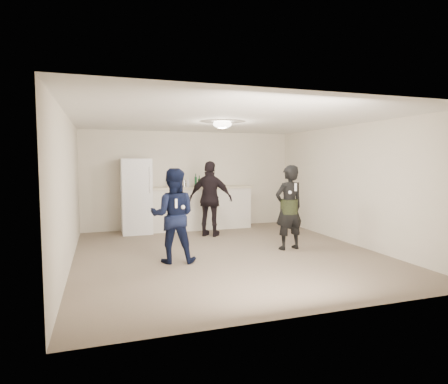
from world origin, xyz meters
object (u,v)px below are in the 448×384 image
object	(u,v)px
counter	(200,209)
man	(173,216)
shaker	(184,184)
spectator	(211,199)
fridge	(136,196)
woman	(289,207)

from	to	relation	value
counter	man	size ratio (longest dim) A/B	1.60
shaker	man	xyz separation A→B (m)	(-0.83, -2.92, -0.36)
counter	spectator	distance (m)	1.06
fridge	shaker	xyz separation A→B (m)	(1.19, 0.04, 0.28)
counter	woman	distance (m)	2.96
counter	spectator	bearing A→B (deg)	-90.27
shaker	woman	xyz separation A→B (m)	(1.51, -2.69, -0.34)
shaker	spectator	distance (m)	1.09
spectator	fridge	bearing A→B (deg)	3.37
counter	shaker	distance (m)	0.77
fridge	woman	bearing A→B (deg)	-44.56
woman	fridge	bearing A→B (deg)	-51.49
shaker	woman	bearing A→B (deg)	-60.79
counter	shaker	size ratio (longest dim) A/B	15.29
shaker	man	size ratio (longest dim) A/B	0.10
man	woman	distance (m)	2.35
fridge	counter	bearing A→B (deg)	2.50
counter	shaker	world-z (taller)	shaker
fridge	woman	distance (m)	3.79
counter	spectator	xyz separation A→B (m)	(-0.00, -1.00, 0.35)
shaker	fridge	bearing A→B (deg)	-178.25
counter	woman	world-z (taller)	woman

